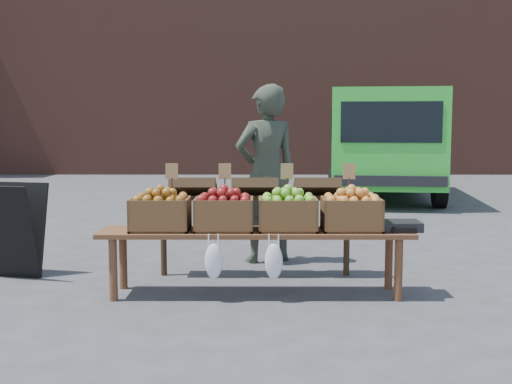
# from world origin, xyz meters

# --- Properties ---
(ground) EXTENTS (80.00, 80.00, 0.00)m
(ground) POSITION_xyz_m (0.00, 0.00, 0.00)
(ground) COLOR #444446
(brick_building) EXTENTS (24.00, 4.00, 10.00)m
(brick_building) POSITION_xyz_m (0.00, 15.00, 5.00)
(brick_building) COLOR brown
(brick_building) RESTS_ON ground
(delivery_van) EXTENTS (2.72, 4.94, 2.11)m
(delivery_van) POSITION_xyz_m (1.58, 7.04, 1.05)
(delivery_van) COLOR green
(delivery_van) RESTS_ON ground
(vendor) EXTENTS (0.82, 0.69, 1.91)m
(vendor) POSITION_xyz_m (-0.82, 0.96, 0.95)
(vendor) COLOR #333B2E
(vendor) RESTS_ON ground
(chalkboard_sign) EXTENTS (0.67, 0.46, 0.93)m
(chalkboard_sign) POSITION_xyz_m (-3.32, 0.24, 0.46)
(chalkboard_sign) COLOR black
(chalkboard_sign) RESTS_ON ground
(back_table) EXTENTS (2.10, 0.44, 1.04)m
(back_table) POSITION_xyz_m (-0.94, 0.31, 0.52)
(back_table) COLOR #332415
(back_table) RESTS_ON ground
(display_bench) EXTENTS (2.70, 0.56, 0.57)m
(display_bench) POSITION_xyz_m (-0.93, -0.41, 0.28)
(display_bench) COLOR brown
(display_bench) RESTS_ON ground
(crate_golden_apples) EXTENTS (0.50, 0.40, 0.28)m
(crate_golden_apples) POSITION_xyz_m (-1.76, -0.41, 0.71)
(crate_golden_apples) COLOR #9C5B1A
(crate_golden_apples) RESTS_ON display_bench
(crate_russet_pears) EXTENTS (0.50, 0.40, 0.28)m
(crate_russet_pears) POSITION_xyz_m (-1.21, -0.41, 0.71)
(crate_russet_pears) COLOR maroon
(crate_russet_pears) RESTS_ON display_bench
(crate_red_apples) EXTENTS (0.50, 0.40, 0.28)m
(crate_red_apples) POSITION_xyz_m (-0.66, -0.41, 0.71)
(crate_red_apples) COLOR #50972D
(crate_red_apples) RESTS_ON display_bench
(crate_green_apples) EXTENTS (0.50, 0.40, 0.28)m
(crate_green_apples) POSITION_xyz_m (-0.11, -0.41, 0.71)
(crate_green_apples) COLOR gold
(crate_green_apples) RESTS_ON display_bench
(weighing_scale) EXTENTS (0.34, 0.30, 0.08)m
(weighing_scale) POSITION_xyz_m (0.32, -0.41, 0.61)
(weighing_scale) COLOR black
(weighing_scale) RESTS_ON display_bench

